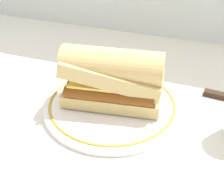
{
  "coord_description": "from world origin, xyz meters",
  "views": [
    {
      "loc": [
        0.19,
        -0.46,
        0.39
      ],
      "look_at": [
        0.02,
        0.02,
        0.04
      ],
      "focal_mm": 49.69,
      "sensor_mm": 36.0,
      "label": 1
    }
  ],
  "objects": [
    {
      "name": "ground_plane",
      "position": [
        0.0,
        0.0,
        0.0
      ],
      "size": [
        1.5,
        1.5,
        0.0
      ],
      "primitive_type": "plane",
      "color": "silver"
    },
    {
      "name": "plate",
      "position": [
        0.02,
        0.02,
        0.01
      ],
      "size": [
        0.28,
        0.28,
        0.01
      ],
      "color": "white",
      "rests_on": "ground_plane"
    },
    {
      "name": "butter_knife",
      "position": [
        0.19,
        0.14,
        0.0
      ],
      "size": [
        0.16,
        0.03,
        0.01
      ],
      "color": "silver",
      "rests_on": "ground_plane"
    },
    {
      "name": "sausage_sandwich",
      "position": [
        0.02,
        0.02,
        0.07
      ],
      "size": [
        0.21,
        0.12,
        0.12
      ],
      "rotation": [
        0.0,
        0.0,
        0.13
      ],
      "color": "tan",
      "rests_on": "plate"
    }
  ]
}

